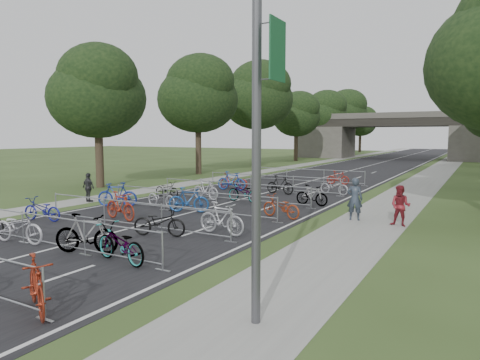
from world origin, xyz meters
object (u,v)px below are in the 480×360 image
Objects in this scene: lamppost at (258,103)px; pedestrian_b at (400,206)px; overpass_bridge at (397,136)px; pedestrian_c at (89,188)px; pedestrian_a at (355,199)px.

pedestrian_b is (0.87, 10.82, -3.45)m from lamppost.
overpass_bridge is 3.78× the size of lamppost.
pedestrian_c is at bearing -164.75° from pedestrian_b.
lamppost is at bearing -86.06° from pedestrian_b.
pedestrian_b is 16.11m from pedestrian_c.
pedestrian_a is 1.15× the size of pedestrian_c.
pedestrian_b is at bearing 159.91° from pedestrian_a.
overpass_bridge is 52.40m from pedestrian_a.
pedestrian_b is at bearing 85.41° from lamppost.
pedestrian_a is (7.26, -51.83, -2.61)m from overpass_bridge.
pedestrian_a reaches higher than pedestrian_c.
pedestrian_a reaches higher than pedestrian_b.
pedestrian_b reaches higher than pedestrian_c.
overpass_bridge reaches higher than pedestrian_c.
overpass_bridge is at bearing -90.05° from pedestrian_c.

